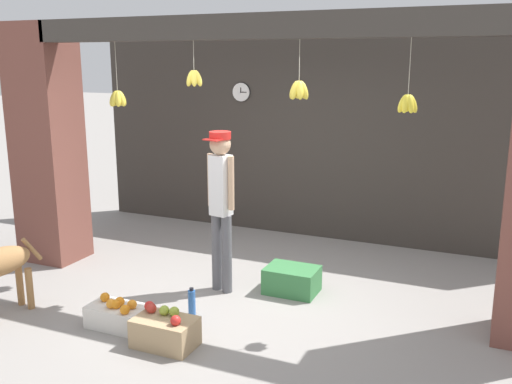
# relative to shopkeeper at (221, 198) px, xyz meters

# --- Properties ---
(ground_plane) EXTENTS (60.00, 60.00, 0.00)m
(ground_plane) POSITION_rel_shopkeeper_xyz_m (0.33, -0.19, -1.05)
(ground_plane) COLOR gray
(shop_back_wall) EXTENTS (6.82, 0.12, 2.90)m
(shop_back_wall) POSITION_rel_shopkeeper_xyz_m (0.33, 2.34, 0.40)
(shop_back_wall) COLOR #38332D
(shop_back_wall) RESTS_ON ground_plane
(shop_pillar_left) EXTENTS (0.70, 0.60, 2.90)m
(shop_pillar_left) POSITION_rel_shopkeeper_xyz_m (-2.43, 0.11, 0.40)
(shop_pillar_left) COLOR brown
(shop_pillar_left) RESTS_ON ground_plane
(storefront_awning) EXTENTS (4.92, 0.28, 0.94)m
(storefront_awning) POSITION_rel_shopkeeper_xyz_m (0.32, -0.07, 1.69)
(storefront_awning) COLOR #3D3833
(shopkeeper) EXTENTS (0.34, 0.30, 1.75)m
(shopkeeper) POSITION_rel_shopkeeper_xyz_m (0.00, 0.00, 0.00)
(shopkeeper) COLOR #56565B
(shopkeeper) RESTS_ON ground_plane
(fruit_crate_oranges) EXTENTS (0.57, 0.32, 0.30)m
(fruit_crate_oranges) POSITION_rel_shopkeeper_xyz_m (-0.50, -1.18, -0.93)
(fruit_crate_oranges) COLOR silver
(fruit_crate_oranges) RESTS_ON ground_plane
(fruit_crate_apples) EXTENTS (0.55, 0.35, 0.34)m
(fruit_crate_apples) POSITION_rel_shopkeeper_xyz_m (0.10, -1.31, -0.91)
(fruit_crate_apples) COLOR tan
(fruit_crate_apples) RESTS_ON ground_plane
(produce_box_green) EXTENTS (0.56, 0.41, 0.28)m
(produce_box_green) POSITION_rel_shopkeeper_xyz_m (0.72, 0.26, -0.91)
(produce_box_green) COLOR #387A42
(produce_box_green) RESTS_ON ground_plane
(water_bottle) EXTENTS (0.07, 0.07, 0.30)m
(water_bottle) POSITION_rel_shopkeeper_xyz_m (0.02, -0.70, -0.91)
(water_bottle) COLOR #2D60AD
(water_bottle) RESTS_ON ground_plane
(wall_clock) EXTENTS (0.28, 0.03, 0.28)m
(wall_clock) POSITION_rel_shopkeeper_xyz_m (-0.82, 2.27, 0.97)
(wall_clock) COLOR black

